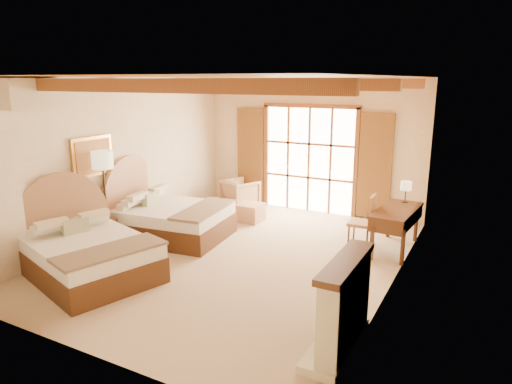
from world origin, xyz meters
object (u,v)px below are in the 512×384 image
Objects in this scene: desk at (396,228)px; armchair at (240,194)px; nightstand at (100,235)px; bed_near at (83,251)px; bed_far at (166,216)px.

armchair is at bearing 167.72° from desk.
desk is at bearing -172.80° from armchair.
armchair is at bearing 67.52° from nightstand.
bed_near is 5.58m from desk.
bed_far is 4.56m from desk.
bed_near is 1.68× the size of desk.
nightstand is at bearing 141.53° from bed_near.
armchair is (0.27, 2.58, -0.07)m from bed_far.
desk is at bearing 11.09° from bed_far.
bed_near is at bearing -94.86° from bed_far.
nightstand is 5.58m from desk.
desk is (4.07, -1.20, 0.07)m from armchair.
desk is at bearing 18.20° from nightstand.
bed_far is 2.97× the size of armchair.
bed_near is at bearing 111.19° from armchair.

